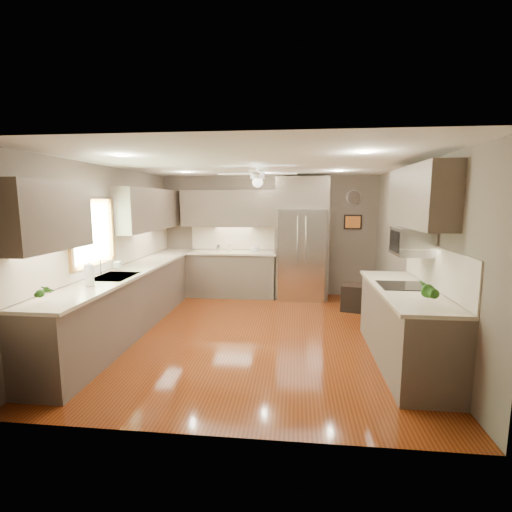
% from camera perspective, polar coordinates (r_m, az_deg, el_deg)
% --- Properties ---
extents(floor, '(5.00, 5.00, 0.00)m').
position_cam_1_polar(floor, '(5.72, -0.09, -11.80)').
color(floor, '#4F1F0A').
rests_on(floor, ground).
extents(ceiling, '(5.00, 5.00, 0.00)m').
position_cam_1_polar(ceiling, '(5.39, -0.09, 13.99)').
color(ceiling, white).
rests_on(ceiling, ground).
extents(wall_back, '(4.50, 0.00, 4.50)m').
position_cam_1_polar(wall_back, '(7.89, 1.87, 3.15)').
color(wall_back, '#62564B').
rests_on(wall_back, ground).
extents(wall_front, '(4.50, 0.00, 4.50)m').
position_cam_1_polar(wall_front, '(2.99, -5.30, -5.78)').
color(wall_front, '#62564B').
rests_on(wall_front, ground).
extents(wall_left, '(0.00, 5.00, 5.00)m').
position_cam_1_polar(wall_left, '(6.08, -21.67, 0.96)').
color(wall_left, '#62564B').
rests_on(wall_left, ground).
extents(wall_right, '(0.00, 5.00, 5.00)m').
position_cam_1_polar(wall_right, '(5.64, 23.29, 0.32)').
color(wall_right, '#62564B').
rests_on(wall_right, ground).
extents(canister_b, '(0.09, 0.09, 0.13)m').
position_cam_1_polar(canister_b, '(7.81, -5.82, 1.29)').
color(canister_b, silver).
rests_on(canister_b, back_run).
extents(canister_c, '(0.12, 0.12, 0.18)m').
position_cam_1_polar(canister_c, '(7.73, -4.15, 1.39)').
color(canister_c, beige).
rests_on(canister_c, back_run).
extents(soap_bottle, '(0.10, 0.10, 0.20)m').
position_cam_1_polar(soap_bottle, '(5.96, -20.37, -1.18)').
color(soap_bottle, white).
rests_on(soap_bottle, left_run).
extents(potted_plant_left, '(0.15, 0.11, 0.26)m').
position_cam_1_polar(potted_plant_left, '(4.34, -30.01, -4.79)').
color(potted_plant_left, '#2B621C').
rests_on(potted_plant_left, left_run).
extents(potted_plant_right, '(0.20, 0.17, 0.32)m').
position_cam_1_polar(potted_plant_right, '(4.09, 24.82, -4.79)').
color(potted_plant_right, '#2B621C').
rests_on(potted_plant_right, right_run).
extents(bowl, '(0.25, 0.25, 0.05)m').
position_cam_1_polar(bowl, '(7.61, -0.15, 0.79)').
color(bowl, beige).
rests_on(bowl, back_run).
extents(left_run, '(0.65, 4.70, 1.45)m').
position_cam_1_polar(left_run, '(6.23, -18.22, -5.88)').
color(left_run, brown).
rests_on(left_run, ground).
extents(back_run, '(1.85, 0.65, 1.45)m').
position_cam_1_polar(back_run, '(7.80, -3.64, -2.61)').
color(back_run, brown).
rests_on(back_run, ground).
extents(uppers, '(4.50, 4.70, 0.95)m').
position_cam_1_polar(uppers, '(6.19, -6.27, 7.41)').
color(uppers, brown).
rests_on(uppers, wall_left).
extents(window, '(0.05, 1.12, 0.92)m').
position_cam_1_polar(window, '(5.60, -23.93, 3.32)').
color(window, '#BFF2B2').
rests_on(window, wall_left).
extents(sink, '(0.50, 0.70, 0.32)m').
position_cam_1_polar(sink, '(5.55, -20.95, -3.26)').
color(sink, silver).
rests_on(sink, left_run).
extents(refrigerator, '(1.06, 0.75, 2.45)m').
position_cam_1_polar(refrigerator, '(7.54, 7.00, 2.37)').
color(refrigerator, silver).
rests_on(refrigerator, ground).
extents(right_run, '(0.70, 2.20, 1.45)m').
position_cam_1_polar(right_run, '(4.96, 21.90, -9.72)').
color(right_run, brown).
rests_on(right_run, ground).
extents(microwave, '(0.43, 0.55, 0.34)m').
position_cam_1_polar(microwave, '(5.02, 22.82, 2.07)').
color(microwave, silver).
rests_on(microwave, wall_right).
extents(ceiling_fan, '(1.18, 1.18, 0.32)m').
position_cam_1_polar(ceiling_fan, '(5.68, 0.24, 12.01)').
color(ceiling_fan, white).
rests_on(ceiling_fan, ceiling).
extents(recessed_lights, '(2.84, 3.14, 0.01)m').
position_cam_1_polar(recessed_lights, '(5.79, -0.06, 13.55)').
color(recessed_lights, white).
rests_on(recessed_lights, ceiling).
extents(wall_clock, '(0.30, 0.03, 0.30)m').
position_cam_1_polar(wall_clock, '(7.91, 14.80, 8.70)').
color(wall_clock, white).
rests_on(wall_clock, wall_back).
extents(framed_print, '(0.36, 0.03, 0.30)m').
position_cam_1_polar(framed_print, '(7.91, 14.67, 5.08)').
color(framed_print, black).
rests_on(framed_print, wall_back).
extents(stool, '(0.54, 0.54, 0.50)m').
position_cam_1_polar(stool, '(7.03, 14.91, -6.17)').
color(stool, black).
rests_on(stool, ground).
extents(paper_towel, '(0.11, 0.11, 0.28)m').
position_cam_1_polar(paper_towel, '(5.02, -24.29, -2.65)').
color(paper_towel, white).
rests_on(paper_towel, left_run).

